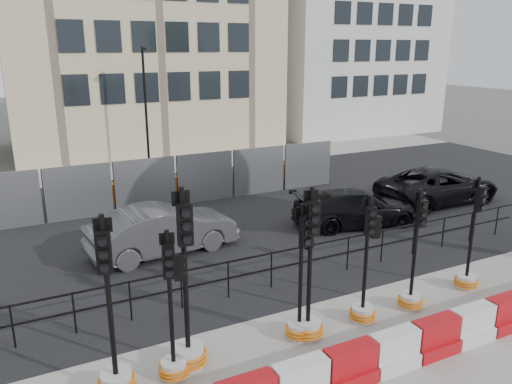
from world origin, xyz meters
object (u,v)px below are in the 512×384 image
traffic_signal_a (114,359)px  traffic_signal_d (300,308)px  traffic_signal_h (468,266)px  car_c (355,208)px

traffic_signal_a → traffic_signal_d: (3.87, 0.05, 0.02)m
traffic_signal_a → traffic_signal_h: bearing=15.1°
traffic_signal_h → car_c: traffic_signal_h is taller
traffic_signal_h → car_c: 5.15m
traffic_signal_h → car_c: (0.36, 5.14, 0.02)m
traffic_signal_d → car_c: size_ratio=0.65×
traffic_signal_d → traffic_signal_h: (5.04, 0.05, -0.10)m
traffic_signal_a → traffic_signal_d: 3.87m
traffic_signal_d → car_c: traffic_signal_d is taller
car_c → traffic_signal_d: bearing=145.2°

